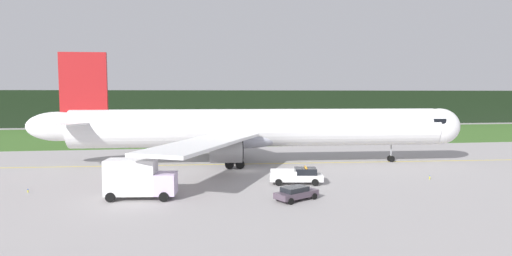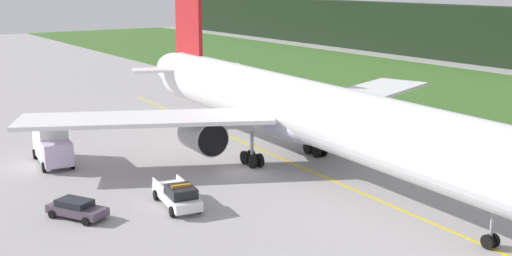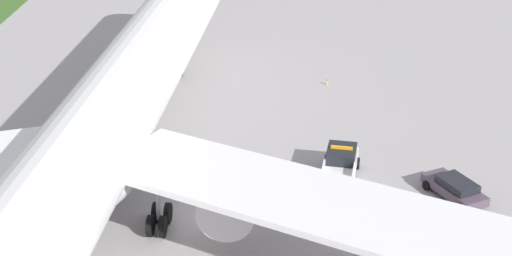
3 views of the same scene
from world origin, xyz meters
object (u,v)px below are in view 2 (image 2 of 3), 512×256
ops_pickup_truck (178,195)px  staff_car (77,208)px  catering_truck (52,142)px  airliner (303,112)px

ops_pickup_truck → staff_car: bearing=-105.9°
catering_truck → airliner: bearing=52.5°
airliner → staff_car: size_ratio=13.42×
airliner → ops_pickup_truck: size_ratio=10.16×
airliner → staff_car: 20.85m
staff_car → ops_pickup_truck: bearing=74.1°
airliner → catering_truck: airliner is taller
ops_pickup_truck → staff_car: (-1.93, -6.77, -0.20)m
airliner → staff_car: bearing=-87.1°
catering_truck → staff_car: catering_truck is taller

